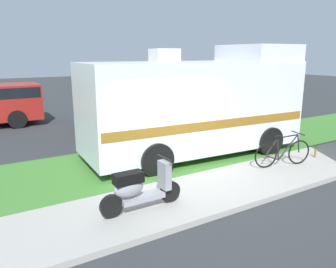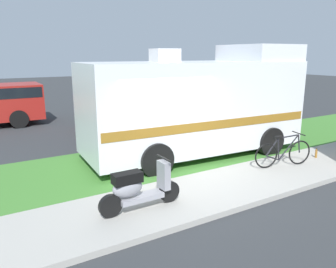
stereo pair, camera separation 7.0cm
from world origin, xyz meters
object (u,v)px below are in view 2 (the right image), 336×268
(pickup_truck_near, at_px, (157,102))
(motorhome_rv, at_px, (198,104))
(bottle_green, at_px, (316,154))
(scooter, at_px, (138,188))
(bicycle, at_px, (283,153))

(pickup_truck_near, bearing_deg, motorhome_rv, -105.45)
(pickup_truck_near, xyz_separation_m, bottle_green, (1.21, -7.30, -0.71))
(scooter, distance_m, bicycle, 4.47)
(pickup_truck_near, bearing_deg, bottle_green, -80.57)
(motorhome_rv, relative_size, bottle_green, 23.21)
(bicycle, xyz_separation_m, bottle_green, (1.44, 0.00, -0.25))
(scooter, height_order, bottle_green, scooter)
(motorhome_rv, height_order, scooter, motorhome_rv)
(bicycle, relative_size, bottle_green, 5.75)
(motorhome_rv, distance_m, pickup_truck_near, 5.21)
(motorhome_rv, xyz_separation_m, bicycle, (1.15, -2.33, -1.09))
(scooter, xyz_separation_m, bottle_green, (5.90, 0.32, -0.33))
(bicycle, bearing_deg, scooter, -175.98)
(scooter, relative_size, bottle_green, 5.92)
(bottle_green, bearing_deg, scooter, -176.91)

